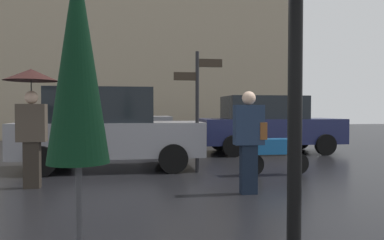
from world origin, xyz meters
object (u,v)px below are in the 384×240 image
Objects in this scene: parked_car_right at (108,122)px; parked_car_left at (108,128)px; street_signpost at (197,99)px; pedestrian_with_bag at (249,136)px; parked_scooter at (274,149)px; pedestrian_with_umbrella at (31,99)px; folded_patio_umbrella_near at (78,73)px; parked_car_distant at (268,124)px.

parked_car_left is at bearing -80.39° from parked_car_right.
pedestrian_with_bag is at bearing -76.90° from street_signpost.
pedestrian_with_bag is 3.86m from parked_car_left.
parked_car_right reaches higher than parked_scooter.
pedestrian_with_umbrella reaches higher than pedestrian_with_bag.
folded_patio_umbrella_near is at bearing -81.31° from parked_car_right.
folded_patio_umbrella_near is 4.25m from pedestrian_with_bag.
parked_car_right is 5.39m from street_signpost.
parked_car_left is at bearing 34.98° from parked_car_distant.
street_signpost reaches higher than parked_scooter.
pedestrian_with_umbrella is 6.09m from parked_car_right.
parked_car_right is 0.93× the size of parked_car_distant.
pedestrian_with_bag is 0.38× the size of parked_car_distant.
pedestrian_with_bag is at bearing 147.08° from pedestrian_with_umbrella.
street_signpost is (-1.55, 0.57, 1.07)m from parked_scooter.
street_signpost reaches higher than folded_patio_umbrella_near.
pedestrian_with_bag is at bearing -62.95° from parked_car_right.
street_signpost is (1.66, 5.77, 0.03)m from folded_patio_umbrella_near.
parked_car_distant is 4.39m from street_signpost.
street_signpost reaches higher than parked_car_left.
parked_car_left is 5.44m from parked_car_distant.
parked_car_right is at bearing 115.44° from street_signpost.
parked_car_right is at bearing -115.88° from pedestrian_with_umbrella.
parked_car_left is 2.24m from street_signpost.
street_signpost reaches higher than parked_car_right.
parked_car_left is (-0.33, 6.55, -0.64)m from folded_patio_umbrella_near.
street_signpost is at bearing 171.01° from parked_car_left.
street_signpost is at bearing 89.73° from pedestrian_with_bag.
pedestrian_with_umbrella reaches higher than parked_scooter.
parked_car_left reaches higher than parked_car_distant.
folded_patio_umbrella_near is 0.51× the size of parked_car_distant.
parked_scooter is at bearing 171.52° from parked_car_left.
street_signpost reaches higher than pedestrian_with_bag.
parked_car_distant is (2.34, 5.44, -0.03)m from pedestrian_with_bag.
folded_patio_umbrella_near is at bearing 105.30° from parked_car_left.
parked_car_left is 1.02× the size of parked_car_right.
street_signpost reaches higher than pedestrian_with_umbrella.
parked_car_left reaches higher than parked_scooter.
street_signpost is at bearing 56.68° from parked_car_distant.
pedestrian_with_umbrella is 3.85m from pedestrian_with_bag.
street_signpost is (-2.84, -3.27, 0.70)m from parked_car_distant.
parked_car_right reaches higher than parked_car_left.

